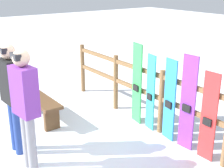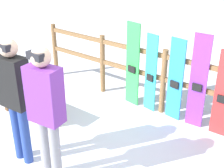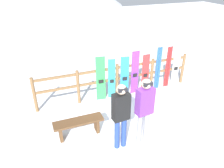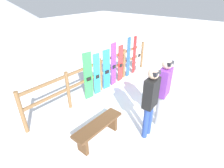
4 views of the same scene
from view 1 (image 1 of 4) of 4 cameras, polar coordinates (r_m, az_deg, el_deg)
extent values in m
plane|color=white|center=(4.96, -7.29, -14.43)|extent=(40.00, 40.00, 0.00)
cylinder|color=brown|center=(7.75, -5.39, 2.86)|extent=(0.10, 0.10, 1.19)
cylinder|color=brown|center=(6.66, 0.69, 0.27)|extent=(0.10, 0.10, 1.19)
cylinder|color=brown|center=(5.68, 8.99, -3.28)|extent=(0.10, 0.10, 1.19)
cube|color=brown|center=(5.66, 9.02, -2.72)|extent=(5.49, 0.05, 0.08)
cube|color=brown|center=(5.52, 9.24, 1.30)|extent=(5.49, 0.05, 0.08)
cube|color=brown|center=(6.29, -13.06, -2.70)|extent=(1.33, 0.36, 0.06)
cube|color=brown|center=(6.81, -14.58, -3.34)|extent=(0.08, 0.29, 0.43)
cube|color=brown|center=(5.96, -10.96, -6.31)|extent=(0.08, 0.29, 0.43)
cylinder|color=navy|center=(5.37, -17.54, -7.16)|extent=(0.13, 0.13, 0.87)
cylinder|color=navy|center=(5.22, -16.88, -7.90)|extent=(0.13, 0.13, 0.87)
cube|color=black|center=(5.01, -18.06, 0.50)|extent=(0.42, 0.25, 0.69)
sphere|color=#D8B293|center=(4.90, -18.60, 5.64)|extent=(0.24, 0.24, 0.24)
cube|color=black|center=(4.87, -19.42, 5.84)|extent=(0.21, 0.08, 0.08)
cylinder|color=gray|center=(4.84, -15.33, -9.79)|extent=(0.13, 0.13, 0.88)
cylinder|color=gray|center=(4.69, -14.47, -10.73)|extent=(0.13, 0.13, 0.88)
cube|color=#723399|center=(4.45, -15.75, -1.27)|extent=(0.45, 0.28, 0.70)
sphere|color=#D8B293|center=(4.31, -16.30, 4.60)|extent=(0.24, 0.24, 0.24)
cube|color=black|center=(4.28, -17.23, 4.83)|extent=(0.22, 0.08, 0.08)
cube|color=green|center=(6.00, 4.58, 0.05)|extent=(0.31, 0.07, 1.57)
cube|color=black|center=(6.01, 4.37, -0.71)|extent=(0.17, 0.06, 0.12)
cube|color=#2DBFCC|center=(5.75, 7.07, -1.62)|extent=(0.24, 0.06, 1.43)
cube|color=black|center=(5.76, 6.85, -2.34)|extent=(0.14, 0.05, 0.12)
cube|color=#288CE0|center=(5.43, 10.50, -2.94)|extent=(0.29, 0.07, 1.45)
cube|color=black|center=(5.44, 10.26, -3.71)|extent=(0.16, 0.05, 0.12)
cube|color=purple|center=(5.17, 13.69, -3.46)|extent=(0.28, 0.04, 1.59)
cube|color=black|center=(5.18, 13.43, -4.35)|extent=(0.16, 0.04, 0.12)
cube|color=red|center=(4.97, 17.25, -5.81)|extent=(0.27, 0.03, 1.42)
cube|color=black|center=(4.98, 16.99, -6.64)|extent=(0.15, 0.03, 0.12)
camera|label=2|loc=(1.55, -65.41, 15.65)|focal=50.00mm
camera|label=3|loc=(6.87, -61.81, 21.04)|focal=35.00mm
camera|label=4|loc=(7.63, -38.42, 18.62)|focal=28.00mm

